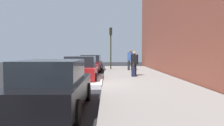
# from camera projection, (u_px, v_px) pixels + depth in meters

# --- Properties ---
(ground_plane) EXTENTS (56.00, 56.00, 0.00)m
(ground_plane) POSITION_uv_depth(u_px,v_px,m) (84.00, 85.00, 11.45)
(ground_plane) COLOR black
(sidewalk) EXTENTS (28.00, 4.60, 0.15)m
(sidewalk) POSITION_uv_depth(u_px,v_px,m) (146.00, 84.00, 11.52)
(sidewalk) COLOR gray
(sidewalk) RESTS_ON ground
(lane_stripe_centre) EXTENTS (28.00, 0.14, 0.01)m
(lane_stripe_centre) POSITION_uv_depth(u_px,v_px,m) (22.00, 85.00, 11.37)
(lane_stripe_centre) COLOR gold
(lane_stripe_centre) RESTS_ON ground
(snow_bank_curb) EXTENTS (4.81, 0.56, 0.22)m
(snow_bank_curb) POSITION_uv_depth(u_px,v_px,m) (98.00, 81.00, 12.51)
(snow_bank_curb) COLOR white
(snow_bank_curb) RESTS_ON ground
(parked_car_black) EXTENTS (4.44, 1.92, 1.51)m
(parked_car_black) POSITION_uv_depth(u_px,v_px,m) (53.00, 86.00, 6.32)
(parked_car_black) COLOR black
(parked_car_black) RESTS_ON ground
(parked_car_red) EXTENTS (4.65, 1.91, 1.51)m
(parked_car_red) POSITION_uv_depth(u_px,v_px,m) (82.00, 69.00, 13.06)
(parked_car_red) COLOR black
(parked_car_red) RESTS_ON ground
(parked_car_maroon) EXTENTS (4.28, 2.01, 1.51)m
(parked_car_maroon) POSITION_uv_depth(u_px,v_px,m) (91.00, 63.00, 19.74)
(parked_car_maroon) COLOR black
(parked_car_maroon) RESTS_ON ground
(pedestrian_black_coat) EXTENTS (0.52, 0.52, 1.66)m
(pedestrian_black_coat) POSITION_uv_depth(u_px,v_px,m) (134.00, 63.00, 14.82)
(pedestrian_black_coat) COLOR black
(pedestrian_black_coat) RESTS_ON sidewalk
(pedestrian_blue_coat) EXTENTS (0.58, 0.54, 1.83)m
(pedestrian_blue_coat) POSITION_uv_depth(u_px,v_px,m) (130.00, 59.00, 19.63)
(pedestrian_blue_coat) COLOR black
(pedestrian_blue_coat) RESTS_ON sidewalk
(traffic_light_pole) EXTENTS (0.35, 0.26, 3.94)m
(traffic_light_pole) POSITION_uv_depth(u_px,v_px,m) (111.00, 41.00, 20.71)
(traffic_light_pole) COLOR #2D2D19
(traffic_light_pole) RESTS_ON sidewalk
(rolling_suitcase) EXTENTS (0.34, 0.22, 0.95)m
(rolling_suitcase) POSITION_uv_depth(u_px,v_px,m) (133.00, 72.00, 14.32)
(rolling_suitcase) COLOR #191E38
(rolling_suitcase) RESTS_ON sidewalk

